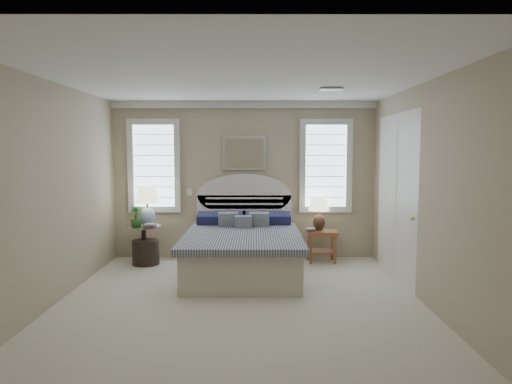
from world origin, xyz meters
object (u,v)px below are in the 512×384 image
object	(u,v)px
side_table_left	(144,240)
lamp_right	(319,209)
floor_pot	(146,252)
bed	(243,248)
nightstand_right	(322,239)
lamp_left	(147,201)

from	to	relation	value
side_table_left	lamp_right	world-z (taller)	lamp_right
floor_pot	lamp_right	distance (m)	2.95
lamp_right	side_table_left	bearing A→B (deg)	-176.92
floor_pot	side_table_left	bearing A→B (deg)	127.17
bed	lamp_right	distance (m)	1.54
nightstand_right	lamp_left	xyz separation A→B (m)	(-2.89, -0.08, 0.65)
side_table_left	lamp_right	xyz separation A→B (m)	(2.91, 0.16, 0.50)
bed	nightstand_right	xyz separation A→B (m)	(1.30, 0.69, 0.00)
bed	side_table_left	distance (m)	1.75
bed	lamp_left	world-z (taller)	bed
side_table_left	floor_pot	size ratio (longest dim) A/B	1.43
floor_pot	nightstand_right	bearing A→B (deg)	2.97
lamp_left	lamp_right	world-z (taller)	lamp_left
floor_pot	lamp_right	bearing A→B (deg)	4.13
lamp_left	nightstand_right	bearing A→B (deg)	1.57
bed	lamp_right	world-z (taller)	bed
floor_pot	lamp_left	world-z (taller)	lamp_left
bed	side_table_left	xyz separation A→B (m)	(-1.65, 0.59, 0.00)
bed	lamp_right	xyz separation A→B (m)	(1.26, 0.75, 0.50)
floor_pot	bed	bearing A→B (deg)	-18.57
bed	floor_pot	distance (m)	1.71
side_table_left	bed	bearing A→B (deg)	-19.74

